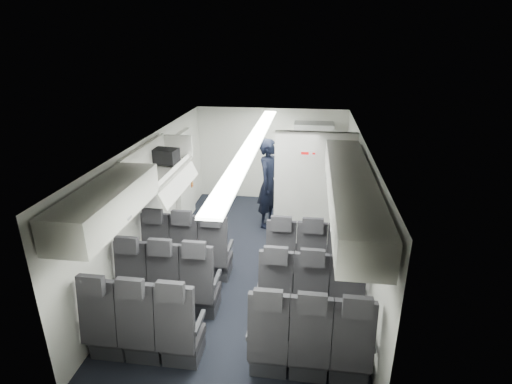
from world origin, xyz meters
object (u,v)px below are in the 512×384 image
(seat_row_rear, at_px, (224,338))
(boarding_door, at_px, (184,177))
(seat_row_front, at_px, (248,258))
(galley_unit, at_px, (312,165))
(flight_attendant, at_px, (269,183))
(carry_on_bag, at_px, (165,156))
(seat_row_mid, at_px, (238,292))

(seat_row_rear, distance_m, boarding_door, 4.25)
(seat_row_front, bearing_deg, galley_unit, 73.72)
(flight_attendant, height_order, carry_on_bag, carry_on_bag)
(carry_on_bag, bearing_deg, seat_row_mid, -38.41)
(galley_unit, relative_size, carry_on_bag, 4.80)
(seat_row_mid, height_order, flight_attendant, flight_attendant)
(flight_attendant, bearing_deg, seat_row_mid, -164.01)
(seat_row_rear, bearing_deg, seat_row_mid, 90.00)
(seat_row_front, relative_size, seat_row_rear, 1.00)
(boarding_door, bearing_deg, carry_on_bag, -82.48)
(seat_row_front, distance_m, carry_on_bag, 2.12)
(galley_unit, xyz_separation_m, flight_attendant, (-0.83, -1.20, -0.04))
(seat_row_mid, xyz_separation_m, seat_row_rear, (0.00, -0.90, 0.00))
(seat_row_front, distance_m, seat_row_mid, 0.90)
(seat_row_mid, bearing_deg, seat_row_front, 90.00)
(seat_row_rear, distance_m, galley_unit, 5.17)
(flight_attendant, bearing_deg, seat_row_rear, -163.48)
(seat_row_rear, height_order, carry_on_bag, carry_on_bag)
(seat_row_front, relative_size, carry_on_bag, 8.41)
(seat_row_mid, distance_m, boarding_door, 3.45)
(seat_row_rear, xyz_separation_m, boarding_door, (-1.64, 3.89, 0.55))
(boarding_door, xyz_separation_m, carry_on_bag, (0.19, -1.46, 0.87))
(seat_row_mid, bearing_deg, carry_on_bag, 133.55)
(galley_unit, distance_m, boarding_door, 2.84)
(boarding_door, height_order, carry_on_bag, carry_on_bag)
(seat_row_rear, bearing_deg, boarding_door, 112.87)
(seat_row_mid, bearing_deg, flight_attendant, 87.73)
(seat_row_rear, xyz_separation_m, carry_on_bag, (-1.45, 2.42, 1.42))
(carry_on_bag, bearing_deg, seat_row_rear, -51.11)
(flight_attendant, bearing_deg, seat_row_front, -165.00)
(galley_unit, xyz_separation_m, boarding_door, (-2.59, -1.17, 0.00))
(seat_row_mid, height_order, seat_row_rear, same)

